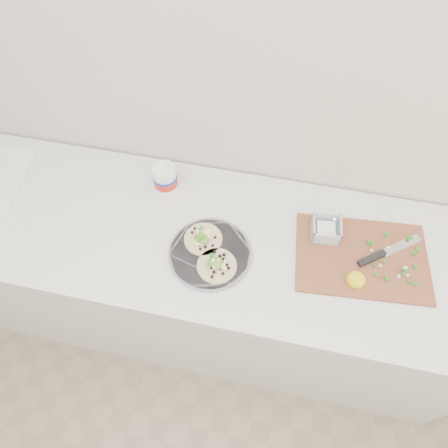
# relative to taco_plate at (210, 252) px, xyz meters

# --- Properties ---
(counter) EXTENTS (2.44, 0.66, 0.90)m
(counter) POSITION_rel_taco_plate_xyz_m (-0.12, 0.09, -0.47)
(counter) COLOR silver
(counter) RESTS_ON ground
(taco_plate) EXTENTS (0.30, 0.30, 0.04)m
(taco_plate) POSITION_rel_taco_plate_xyz_m (0.00, 0.00, 0.00)
(taco_plate) COLOR slate
(taco_plate) RESTS_ON counter
(tub) EXTENTS (0.09, 0.09, 0.21)m
(tub) POSITION_rel_taco_plate_xyz_m (-0.24, 0.26, 0.05)
(tub) COLOR white
(tub) RESTS_ON counter
(cutboard) EXTENTS (0.49, 0.36, 0.07)m
(cutboard) POSITION_rel_taco_plate_xyz_m (0.52, 0.11, 0.00)
(cutboard) COLOR brown
(cutboard) RESTS_ON counter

